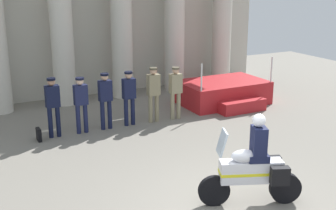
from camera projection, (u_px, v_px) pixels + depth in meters
The scene contains 10 objects.
colonnade_backdrop at pixel (56, 2), 15.39m from camera, with size 17.07×1.62×6.52m.
reviewing_stand at pixel (223, 93), 15.86m from camera, with size 3.01×2.44×1.71m.
officer_in_row_0 at pixel (53, 103), 12.40m from camera, with size 0.39×0.24×1.72m.
officer_in_row_1 at pixel (81, 101), 12.74m from camera, with size 0.39×0.24×1.65m.
officer_in_row_2 at pixel (105, 97), 13.06m from camera, with size 0.39×0.24×1.70m.
officer_in_row_3 at pixel (129, 94), 13.41m from camera, with size 0.39×0.24×1.67m.
officer_in_row_4 at pixel (154, 90), 13.72m from camera, with size 0.39×0.24×1.73m.
officer_in_row_5 at pixel (176, 89), 14.00m from camera, with size 0.39×0.24×1.68m.
motorcycle_with_rider at pixel (255, 167), 8.78m from camera, with size 1.98×1.03×1.90m.
briefcase_on_ground at pixel (39, 135), 12.34m from camera, with size 0.10×0.32×0.36m, color black.
Camera 1 is at (-4.72, -6.28, 4.45)m, focal length 47.70 mm.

